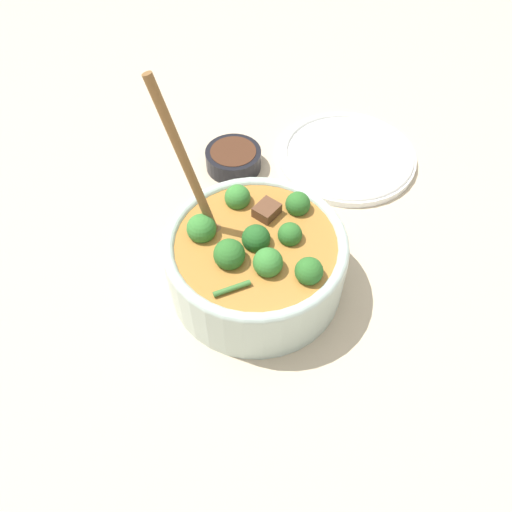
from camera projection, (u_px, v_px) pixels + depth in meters
name	position (u px, v px, depth m)	size (l,w,h in m)	color
ground_plane	(256.00, 283.00, 0.74)	(4.00, 4.00, 0.00)	#C6B293
stew_bowl	(256.00, 258.00, 0.69)	(0.25, 0.25, 0.31)	#B2C6BC
condiment_bowl	(233.00, 158.00, 0.88)	(0.10, 0.10, 0.04)	black
empty_plate	(347.00, 155.00, 0.90)	(0.25, 0.25, 0.02)	white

